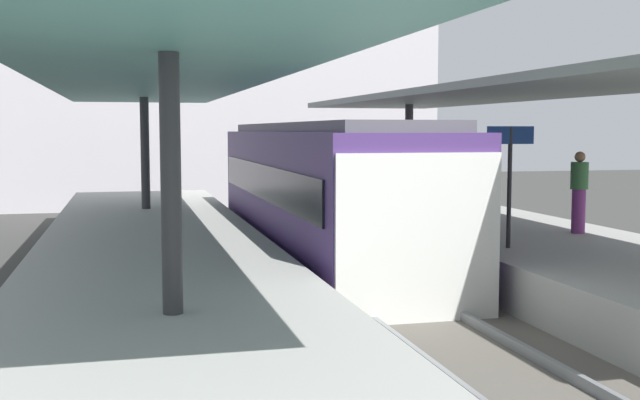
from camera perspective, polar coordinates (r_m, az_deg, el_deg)
ground_plane at (r=15.01m, az=3.02°, el=-6.96°), size 80.00×80.00×0.00m
platform_left at (r=14.30m, az=-11.77°, el=-5.63°), size 4.40×28.00×1.00m
platform_right at (r=16.42m, az=15.86°, el=-4.33°), size 4.40×28.00×1.00m
track_ballast at (r=14.99m, az=3.03°, el=-6.58°), size 3.20×28.00×0.20m
rail_near_side at (r=14.77m, az=0.34°, el=-6.08°), size 0.08×28.00×0.14m
rail_far_side at (r=15.18m, az=5.64°, el=-5.80°), size 0.08×28.00×0.14m
commuter_train at (r=17.75m, az=0.11°, el=0.56°), size 2.78×12.32×3.10m
canopy_left at (r=15.48m, az=-12.22°, el=8.45°), size 4.18×21.00×3.19m
canopy_right at (r=17.45m, az=13.84°, el=7.59°), size 4.18×21.00×3.05m
platform_bench at (r=18.24m, az=10.45°, el=-0.23°), size 1.40×0.41×0.86m
platform_sign at (r=14.53m, az=13.69°, el=2.94°), size 0.90×0.08×2.21m
passenger_near_bench at (r=17.09m, az=18.38°, el=0.64°), size 0.36×0.36×1.70m
station_building_backdrop at (r=34.34m, az=-7.60°, el=9.02°), size 18.00×6.00×11.00m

